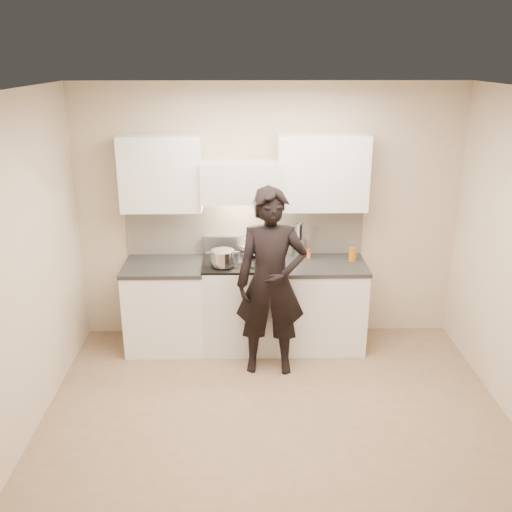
# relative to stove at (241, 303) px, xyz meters

# --- Properties ---
(ground_plane) EXTENTS (4.00, 4.00, 0.00)m
(ground_plane) POSITION_rel_stove_xyz_m (0.30, -1.42, -0.47)
(ground_plane) COLOR #8B7154
(room_shell) EXTENTS (4.04, 3.54, 2.70)m
(room_shell) POSITION_rel_stove_xyz_m (0.24, -1.05, 1.12)
(room_shell) COLOR #C0B29A
(room_shell) RESTS_ON ground
(stove) EXTENTS (0.76, 0.65, 0.96)m
(stove) POSITION_rel_stove_xyz_m (0.00, 0.00, 0.00)
(stove) COLOR silver
(stove) RESTS_ON ground
(counter_right) EXTENTS (0.92, 0.67, 0.92)m
(counter_right) POSITION_rel_stove_xyz_m (0.83, 0.00, -0.01)
(counter_right) COLOR white
(counter_right) RESTS_ON ground
(counter_left) EXTENTS (0.82, 0.67, 0.92)m
(counter_left) POSITION_rel_stove_xyz_m (-0.78, 0.00, -0.01)
(counter_left) COLOR white
(counter_left) RESTS_ON ground
(wok) EXTENTS (0.33, 0.41, 0.27)m
(wok) POSITION_rel_stove_xyz_m (0.13, 0.14, 0.57)
(wok) COLOR silver
(wok) RESTS_ON stove
(stock_pot) EXTENTS (0.33, 0.23, 0.16)m
(stock_pot) POSITION_rel_stove_xyz_m (-0.17, -0.14, 0.56)
(stock_pot) COLOR silver
(stock_pot) RESTS_ON stove
(utensil_crock) EXTENTS (0.13, 0.13, 0.36)m
(utensil_crock) POSITION_rel_stove_xyz_m (0.62, 0.21, 0.56)
(utensil_crock) COLOR #9FA2B7
(utensil_crock) RESTS_ON counter_right
(spice_jar) EXTENTS (0.04, 0.04, 0.10)m
(spice_jar) POSITION_rel_stove_xyz_m (0.72, 0.15, 0.50)
(spice_jar) COLOR orange
(spice_jar) RESTS_ON counter_right
(oil_glass) EXTENTS (0.08, 0.08, 0.14)m
(oil_glass) POSITION_rel_stove_xyz_m (1.16, 0.07, 0.51)
(oil_glass) COLOR #A46011
(oil_glass) RESTS_ON counter_right
(person) EXTENTS (0.68, 0.47, 1.82)m
(person) POSITION_rel_stove_xyz_m (0.29, -0.51, 0.44)
(person) COLOR black
(person) RESTS_ON ground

